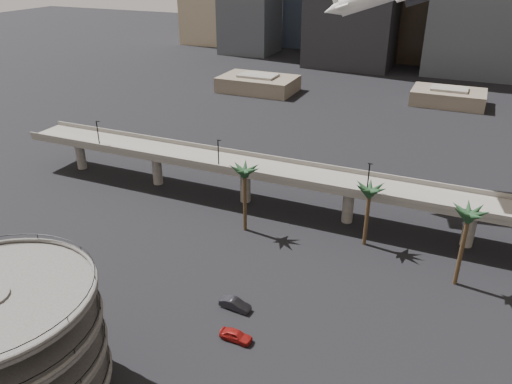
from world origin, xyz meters
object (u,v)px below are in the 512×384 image
at_px(parking_ramp, 1,343).
at_px(car_b, 235,304).
at_px(overpass, 295,178).
at_px(car_a, 236,335).

xyz_separation_m(parking_ramp, car_b, (15.42, 26.21, -9.04)).
xyz_separation_m(overpass, car_b, (2.42, -32.78, -6.54)).
relative_size(parking_ramp, car_a, 4.82).
height_order(parking_ramp, car_a, parking_ramp).
height_order(car_a, car_b, car_b).
distance_m(overpass, car_a, 39.64).
xyz_separation_m(overpass, car_a, (5.43, -38.71, -6.56)).
distance_m(parking_ramp, car_b, 31.73).
bearing_deg(overpass, car_b, -85.77).
relative_size(parking_ramp, car_b, 4.58).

